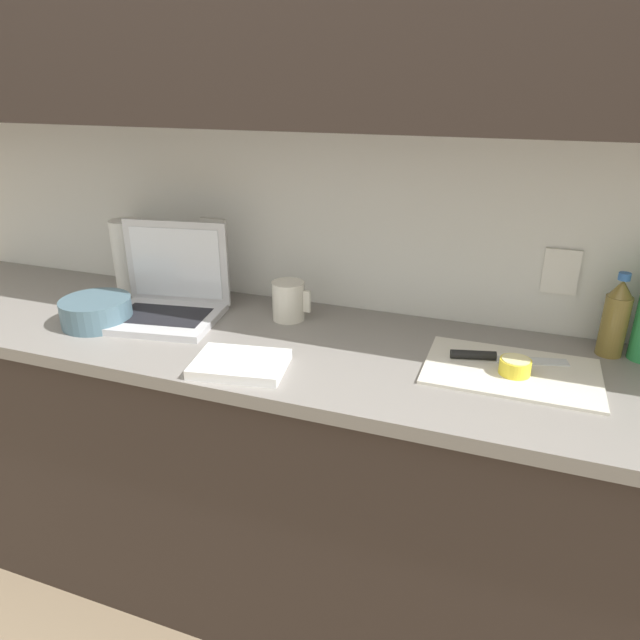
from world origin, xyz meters
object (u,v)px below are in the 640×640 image
at_px(cutting_board, 511,371).
at_px(paper_towel_roll, 129,255).
at_px(bowl_white, 97,311).
at_px(knife, 488,356).
at_px(bottle_green_soda, 615,318).
at_px(laptop, 169,295).
at_px(lemon_half_cut, 515,366).
at_px(measuring_cup, 289,301).

bearing_deg(cutting_board, paper_towel_roll, 171.10).
bearing_deg(bowl_white, knife, 6.95).
distance_m(bottle_green_soda, bowl_white, 1.38).
bearing_deg(knife, bowl_white, 173.15).
relative_size(laptop, lemon_half_cut, 4.79).
height_order(knife, lemon_half_cut, lemon_half_cut).
height_order(lemon_half_cut, bottle_green_soda, bottle_green_soda).
distance_m(knife, bowl_white, 1.07).
height_order(laptop, lemon_half_cut, laptop).
xyz_separation_m(lemon_half_cut, measuring_cup, (-0.63, 0.14, 0.03)).
distance_m(cutting_board, bottle_green_soda, 0.31).
relative_size(lemon_half_cut, paper_towel_roll, 0.32).
height_order(cutting_board, lemon_half_cut, lemon_half_cut).
relative_size(measuring_cup, bowl_white, 0.58).
bearing_deg(bottle_green_soda, measuring_cup, -175.76).
height_order(bowl_white, paper_towel_roll, paper_towel_roll).
distance_m(laptop, cutting_board, 0.97).
height_order(knife, measuring_cup, measuring_cup).
bearing_deg(bowl_white, laptop, 38.14).
relative_size(bottle_green_soda, bowl_white, 1.11).
relative_size(knife, measuring_cup, 2.46).
bearing_deg(measuring_cup, lemon_half_cut, -12.81).
distance_m(lemon_half_cut, measuring_cup, 0.65).
bearing_deg(lemon_half_cut, measuring_cup, 167.19).
bearing_deg(cutting_board, knife, 148.02).
bearing_deg(measuring_cup, paper_towel_roll, 173.69).
relative_size(knife, bottle_green_soda, 1.30).
bearing_deg(paper_towel_roll, lemon_half_cut, -9.70).
relative_size(laptop, bowl_white, 1.78).
bearing_deg(bowl_white, cutting_board, 4.77).
bearing_deg(bowl_white, measuring_cup, 23.73).
bearing_deg(bottle_green_soda, laptop, -172.50).
bearing_deg(laptop, paper_towel_roll, 138.74).
xyz_separation_m(lemon_half_cut, bottle_green_soda, (0.22, 0.21, 0.07)).
height_order(laptop, bottle_green_soda, laptop).
relative_size(knife, paper_towel_roll, 1.22).
xyz_separation_m(cutting_board, paper_towel_roll, (-1.22, 0.19, 0.11)).
bearing_deg(cutting_board, bottle_green_soda, 39.86).
height_order(lemon_half_cut, measuring_cup, measuring_cup).
distance_m(knife, measuring_cup, 0.58).
bearing_deg(paper_towel_roll, laptop, -32.13).
distance_m(laptop, lemon_half_cut, 0.97).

